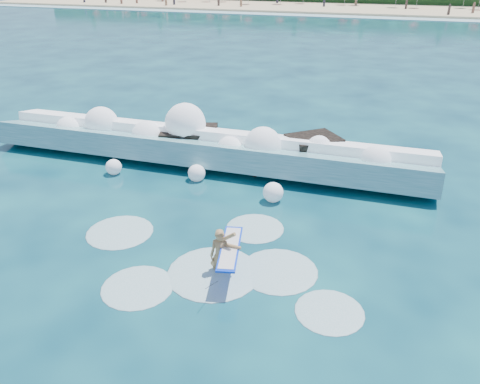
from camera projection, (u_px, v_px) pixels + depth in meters
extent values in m
plane|color=#07293E|center=(176.00, 246.00, 14.85)|extent=(200.00, 200.00, 0.00)
cube|color=tan|center=(362.00, 9.00, 81.24)|extent=(140.00, 20.00, 0.40)
cube|color=silver|center=(357.00, 16.00, 71.94)|extent=(140.00, 5.00, 0.08)
cube|color=teal|center=(203.00, 152.00, 20.75)|extent=(19.68, 3.00, 1.64)
cube|color=white|center=(209.00, 135.00, 21.21)|extent=(19.68, 1.39, 0.77)
cube|color=black|center=(190.00, 143.00, 21.79)|extent=(2.97, 2.54, 1.37)
cube|color=black|center=(246.00, 159.00, 20.36)|extent=(2.23, 1.93, 1.06)
cube|color=black|center=(313.00, 153.00, 20.59)|extent=(2.70, 2.65, 1.48)
imported|color=#A77E4E|center=(220.00, 256.00, 13.41)|extent=(0.66, 0.48, 1.67)
cube|color=#0D37E3|center=(230.00, 248.00, 13.25)|extent=(0.99, 2.35, 0.06)
cube|color=silver|center=(230.00, 248.00, 13.25)|extent=(0.86, 2.14, 0.06)
cylinder|color=black|center=(212.00, 285.00, 12.39)|extent=(0.01, 0.91, 0.43)
sphere|color=white|center=(68.00, 128.00, 22.26)|extent=(1.07, 1.07, 1.07)
sphere|color=white|center=(101.00, 123.00, 22.20)|extent=(1.58, 1.58, 1.58)
sphere|color=white|center=(148.00, 137.00, 21.47)|extent=(1.51, 1.51, 1.51)
sphere|color=white|center=(185.00, 123.00, 21.27)|extent=(1.86, 1.86, 1.86)
sphere|color=white|center=(229.00, 149.00, 20.17)|extent=(1.08, 1.08, 1.08)
sphere|color=white|center=(263.00, 145.00, 19.77)|extent=(1.57, 1.57, 1.57)
sphere|color=white|center=(319.00, 148.00, 19.72)|extent=(1.04, 1.04, 1.04)
sphere|color=white|center=(376.00, 160.00, 18.47)|extent=(1.19, 1.19, 1.19)
sphere|color=white|center=(114.00, 167.00, 19.68)|extent=(0.67, 0.67, 0.67)
sphere|color=white|center=(197.00, 173.00, 19.16)|extent=(0.72, 0.72, 0.72)
sphere|color=white|center=(273.00, 192.00, 17.44)|extent=(0.77, 0.77, 0.77)
ellipsoid|color=silver|center=(214.00, 273.00, 13.60)|extent=(2.74, 2.74, 0.14)
ellipsoid|color=silver|center=(138.00, 287.00, 13.02)|extent=(2.04, 2.04, 0.10)
ellipsoid|color=silver|center=(278.00, 271.00, 13.69)|extent=(2.32, 2.32, 0.12)
ellipsoid|color=silver|center=(120.00, 232.00, 15.62)|extent=(2.24, 2.24, 0.11)
ellipsoid|color=silver|center=(255.00, 228.00, 15.84)|extent=(1.98, 1.98, 0.10)
ellipsoid|color=silver|center=(329.00, 312.00, 12.11)|extent=(1.82, 1.82, 0.09)
cube|color=#3F332D|center=(286.00, 1.00, 84.28)|extent=(0.35, 0.22, 1.49)
cube|color=#3F332D|center=(230.00, 7.00, 78.40)|extent=(0.35, 0.22, 1.43)
cube|color=#262633|center=(440.00, 5.00, 77.14)|extent=(0.35, 0.22, 1.55)
cube|color=brown|center=(435.00, 8.00, 73.34)|extent=(0.35, 0.22, 1.38)
cube|color=#3F332D|center=(293.00, 3.00, 81.18)|extent=(0.35, 0.22, 1.38)
cube|color=#8C664C|center=(434.00, 4.00, 78.81)|extent=(0.35, 0.22, 1.56)
cube|color=#8C664C|center=(323.00, 6.00, 76.13)|extent=(0.35, 0.22, 1.41)
cube|color=#8C664C|center=(174.00, 0.00, 85.51)|extent=(0.35, 0.22, 1.56)
cube|color=#262633|center=(250.00, 6.00, 78.39)|extent=(0.35, 0.22, 1.47)
cube|color=#3F332D|center=(281.00, 1.00, 83.42)|extent=(0.35, 0.22, 1.53)
cube|color=#262633|center=(316.00, 3.00, 80.91)|extent=(0.35, 0.22, 1.41)
cube|color=brown|center=(406.00, 5.00, 78.50)|extent=(0.35, 0.22, 1.37)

